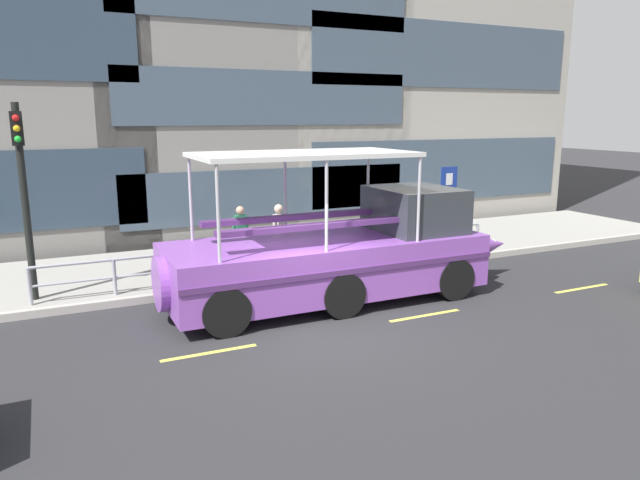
# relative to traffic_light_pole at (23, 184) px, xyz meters

# --- Properties ---
(ground_plane) EXTENTS (120.00, 120.00, 0.00)m
(ground_plane) POSITION_rel_traffic_light_pole_xyz_m (5.31, -3.84, -2.83)
(ground_plane) COLOR #2B2B2D
(sidewalk) EXTENTS (32.00, 4.80, 0.18)m
(sidewalk) POSITION_rel_traffic_light_pole_xyz_m (5.31, 1.76, -2.74)
(sidewalk) COLOR #99968E
(sidewalk) RESTS_ON ground_plane
(curb_edge) EXTENTS (32.00, 0.18, 0.18)m
(curb_edge) POSITION_rel_traffic_light_pole_xyz_m (5.31, -0.73, -2.74)
(curb_edge) COLOR #B2ADA3
(curb_edge) RESTS_ON ground_plane
(lane_centreline) EXTENTS (25.80, 0.12, 0.01)m
(lane_centreline) POSITION_rel_traffic_light_pole_xyz_m (5.31, -4.27, -2.83)
(lane_centreline) COLOR #DBD64C
(lane_centreline) RESTS_ON ground_plane
(curb_guardrail) EXTENTS (12.55, 0.09, 0.88)m
(curb_guardrail) POSITION_rel_traffic_light_pole_xyz_m (6.15, -0.39, -2.06)
(curb_guardrail) COLOR #9EA0A8
(curb_guardrail) RESTS_ON sidewalk
(traffic_light_pole) EXTENTS (0.24, 0.46, 4.39)m
(traffic_light_pole) POSITION_rel_traffic_light_pole_xyz_m (0.00, 0.00, 0.00)
(traffic_light_pole) COLOR black
(traffic_light_pole) RESTS_ON sidewalk
(parking_sign) EXTENTS (0.60, 0.12, 2.58)m
(parking_sign) POSITION_rel_traffic_light_pole_xyz_m (11.70, 0.29, -0.90)
(parking_sign) COLOR #4C4F54
(parking_sign) RESTS_ON sidewalk
(duck_tour_boat) EXTENTS (9.28, 2.66, 3.50)m
(duck_tour_boat) POSITION_rel_traffic_light_pole_xyz_m (6.74, -2.40, -1.72)
(duck_tour_boat) COLOR purple
(duck_tour_boat) RESTS_ON ground_plane
(pedestrian_near_bow) EXTENTS (0.30, 0.37, 1.52)m
(pedestrian_near_bow) POSITION_rel_traffic_light_pole_xyz_m (9.92, 1.17, -1.73)
(pedestrian_near_bow) COLOR black
(pedestrian_near_bow) RESTS_ON sidewalk
(pedestrian_mid_left) EXTENTS (0.42, 0.35, 1.76)m
(pedestrian_mid_left) POSITION_rel_traffic_light_pole_xyz_m (6.11, 0.38, -1.59)
(pedestrian_mid_left) COLOR #1E2338
(pedestrian_mid_left) RESTS_ON sidewalk
(pedestrian_mid_right) EXTENTS (0.48, 0.23, 1.67)m
(pedestrian_mid_right) POSITION_rel_traffic_light_pole_xyz_m (5.23, 1.03, -1.64)
(pedestrian_mid_right) COLOR #1E2338
(pedestrian_mid_right) RESTS_ON sidewalk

